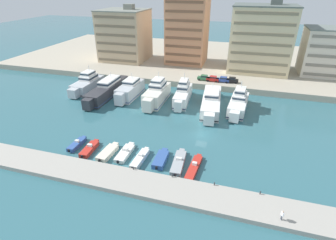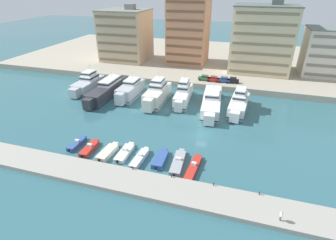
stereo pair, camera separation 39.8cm
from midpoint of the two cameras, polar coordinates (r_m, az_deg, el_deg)
The scene contains 30 objects.
ground_plane at distance 60.72m, azimuth 7.53°, elevation -3.21°, with size 400.00×400.00×0.00m, color #336670.
quay_promenade at distance 118.96m, azimuth 13.08°, elevation 12.44°, with size 180.00×70.00×1.93m, color #ADA38E.
pier_dock at distance 44.68m, azimuth 2.87°, elevation -15.47°, with size 120.00×6.10×0.87m, color #A8A399.
yacht_silver_far_left at distance 88.95m, azimuth -16.89°, elevation 7.61°, with size 5.30×16.14×7.65m.
yacht_charcoal_left at distance 82.56m, azimuth -12.83°, elevation 6.52°, with size 4.74×23.03×6.76m.
yacht_silver_mid_left at distance 80.34m, azimuth -8.05°, elevation 6.48°, with size 4.77×15.30×7.03m.
yacht_ivory_center_left at distance 75.88m, azimuth -2.25°, elevation 5.71°, with size 4.78×16.11×8.53m.
yacht_white_center at distance 76.35m, azimuth 3.49°, elevation 5.64°, with size 4.61×16.05×8.09m.
yacht_white_center_right at distance 73.50m, azimuth 9.65°, elevation 4.00°, with size 6.43×22.14×6.40m.
yacht_white_mid_right at distance 73.41m, azimuth 15.32°, elevation 3.54°, with size 5.28×16.32×7.72m.
motorboat_blue_far_left at distance 59.40m, azimuth -19.03°, elevation -4.89°, with size 1.63×5.95×1.33m.
motorboat_red_left at distance 57.00m, azimuth -16.53°, elevation -5.94°, with size 2.06×6.48×1.45m.
motorboat_cream_mid_left at distance 54.87m, azimuth -12.78°, elevation -6.84°, with size 2.45×6.72×0.96m.
motorboat_white_center_left at distance 54.24m, azimuth -9.19°, elevation -7.00°, with size 2.11×7.20×1.34m.
motorboat_white_center at distance 52.02m, azimuth -5.97°, elevation -8.31°, with size 1.82×7.25×1.37m.
motorboat_blue_center_right at distance 51.58m, azimuth -1.44°, elevation -8.48°, with size 2.29×6.53×1.04m.
motorboat_grey_mid_right at distance 50.78m, azimuth 2.44°, elevation -9.20°, with size 2.52×8.43×1.36m.
motorboat_red_right at distance 49.79m, azimuth 5.76°, elevation -10.30°, with size 2.07×8.45×1.37m.
car_green_far_left at distance 89.20m, azimuth 8.10°, elevation 9.13°, with size 4.17×2.07×1.80m.
car_red_left at distance 88.66m, azimuth 10.01°, elevation 8.86°, with size 4.16×2.04×1.80m.
car_blue_mid_left at distance 88.51m, azimuth 12.18°, elevation 8.63°, with size 4.20×2.12×1.80m.
car_black_center_left at distance 88.70m, azimuth 14.04°, elevation 8.46°, with size 4.13×1.97×1.80m.
apartment_block_far_left at distance 114.36m, azimuth -9.04°, elevation 17.80°, with size 18.24×17.27×21.73m.
apartment_block_left at distance 108.14m, azimuth 4.60°, elevation 18.90°, with size 15.16×14.53×26.99m.
apartment_block_mid_left at distance 102.12m, azimuth 19.84°, elevation 16.21°, with size 20.97×16.09×24.56m.
pedestrian_near_edge at distance 42.55m, azimuth 23.68°, elevation -18.46°, with size 0.41×0.59×1.69m.
bollard_west at distance 48.67m, azimuth -7.45°, elevation -10.29°, with size 0.20×0.20×0.61m.
bollard_west_mid at distance 46.63m, azimuth 1.01°, elevation -11.99°, with size 0.20×0.20×0.61m.
bollard_east_mid at distance 45.68m, azimuth 10.14°, elevation -13.52°, with size 0.20×0.20×0.61m.
bollard_east at distance 45.90m, azimuth 19.53°, elevation -14.73°, with size 0.20×0.20×0.61m.
Camera 2 is at (7.56, -51.62, 31.01)m, focal length 28.00 mm.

